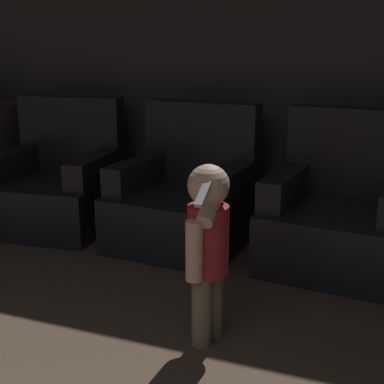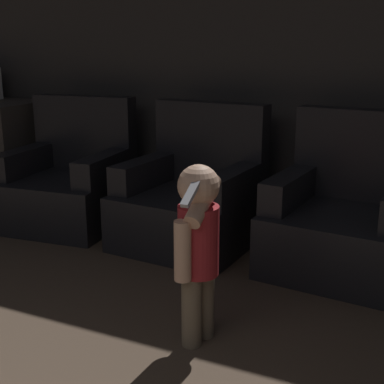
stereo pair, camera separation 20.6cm
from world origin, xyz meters
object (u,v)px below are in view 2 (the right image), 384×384
at_px(armchair_middle, 193,198).
at_px(armchair_left, 70,182).
at_px(person_toddler, 198,241).
at_px(armchair_right, 346,218).

bearing_deg(armchair_middle, armchair_left, -175.71).
bearing_deg(armchair_left, armchair_middle, -5.70).
relative_size(armchair_middle, person_toddler, 1.13).
distance_m(armchair_right, person_toddler, 1.33).
height_order(armchair_left, person_toddler, armchair_left).
bearing_deg(armchair_left, armchair_right, -5.71).
bearing_deg(person_toddler, armchair_middle, -142.70).
relative_size(armchair_right, person_toddler, 1.13).
xyz_separation_m(armchair_left, armchair_right, (2.15, 0.00, 0.00)).
distance_m(armchair_middle, person_toddler, 1.37).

